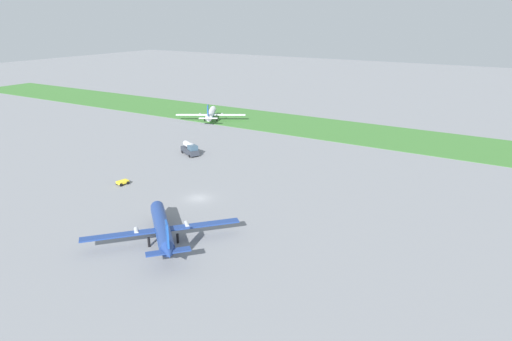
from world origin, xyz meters
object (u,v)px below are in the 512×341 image
airplane_taxiing_turboprop (211,114)px  airplane_foreground_turboprop (162,227)px  baggage_cart_near_gate (123,182)px  fuel_truck_midfield (190,149)px

airplane_taxiing_turboprop → airplane_foreground_turboprop: airplane_foreground_turboprop is taller
baggage_cart_near_gate → fuel_truck_midfield: fuel_truck_midfield is taller
baggage_cart_near_gate → fuel_truck_midfield: 25.26m
baggage_cart_near_gate → airplane_foreground_turboprop: bearing=-110.3°
baggage_cart_near_gate → fuel_truck_midfield: (-1.79, 25.18, 1.01)m
baggage_cart_near_gate → fuel_truck_midfield: bearing=14.9°
airplane_taxiing_turboprop → baggage_cart_near_gate: size_ratio=7.98×
airplane_taxiing_turboprop → baggage_cart_near_gate: bearing=168.4°
airplane_taxiing_turboprop → fuel_truck_midfield: 40.30m
airplane_taxiing_turboprop → baggage_cart_near_gate: airplane_taxiing_turboprop is taller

